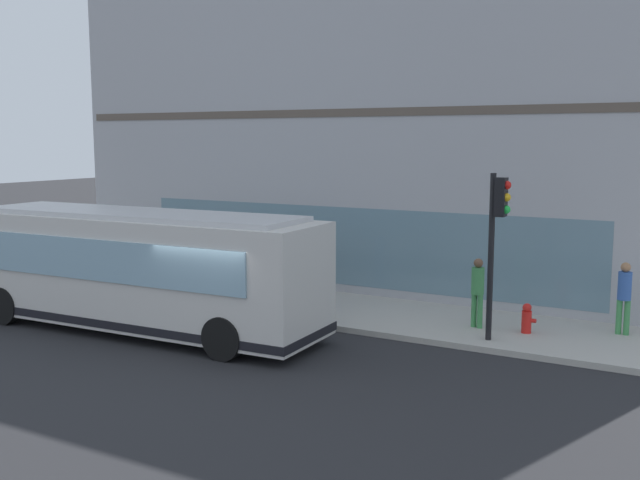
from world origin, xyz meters
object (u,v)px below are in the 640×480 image
Objects in this scene: pedestrian_near_building_entrance at (321,270)px; city_bus_nearside at (138,271)px; fire_hydrant at (527,318)px; pedestrian_walking_along_curb at (478,288)px; traffic_light_near_corner at (497,225)px; pedestrian_by_light_pole at (624,293)px; pedestrian_near_hydrant at (294,259)px.

city_bus_nearside is at bearing 143.80° from pedestrian_near_building_entrance.
pedestrian_walking_along_curb is (-0.09, 1.23, 0.66)m from fire_hydrant.
city_bus_nearside is 5.73× the size of pedestrian_walking_along_curb.
city_bus_nearside reaches higher than fire_hydrant.
city_bus_nearside is 2.56× the size of traffic_light_near_corner.
pedestrian_by_light_pole is at bearing -65.01° from city_bus_nearside.
fire_hydrant is (1.07, -0.51, -2.39)m from traffic_light_near_corner.
pedestrian_walking_along_curb is (-0.14, -4.61, -0.01)m from pedestrian_near_building_entrance.
pedestrian_by_light_pole is at bearing -83.06° from pedestrian_near_building_entrance.
fire_hydrant is 0.41× the size of pedestrian_near_hydrant.
pedestrian_near_building_entrance is at bearing 78.18° from traffic_light_near_corner.
pedestrian_walking_along_curb is (0.97, 0.72, -1.73)m from traffic_light_near_corner.
pedestrian_near_hydrant is (0.16, 9.51, 0.03)m from pedestrian_by_light_pole.
pedestrian_near_building_entrance and pedestrian_by_light_pole have the same top height.
traffic_light_near_corner is 2.67m from fire_hydrant.
pedestrian_near_hydrant reaches higher than pedestrian_near_building_entrance.
pedestrian_by_light_pole is (2.08, -2.58, -1.72)m from traffic_light_near_corner.
fire_hydrant is 5.88m from pedestrian_near_building_entrance.
traffic_light_near_corner is 2.11m from pedestrian_walking_along_curb.
pedestrian_near_hydrant reaches higher than pedestrian_walking_along_curb.
pedestrian_by_light_pole is at bearing -63.97° from fire_hydrant.
pedestrian_walking_along_curb is (3.99, -7.64, -0.38)m from city_bus_nearside.
pedestrian_by_light_pole is at bearing -71.49° from pedestrian_walking_along_curb.
pedestrian_near_hydrant is (1.12, 1.60, 0.03)m from pedestrian_near_building_entrance.
pedestrian_walking_along_curb is 3.48m from pedestrian_by_light_pole.
pedestrian_near_building_entrance is at bearing -36.20° from city_bus_nearside.
traffic_light_near_corner is 2.22× the size of pedestrian_by_light_pole.
pedestrian_by_light_pole is at bearing -90.94° from pedestrian_near_hydrant.
pedestrian_walking_along_curb is at bearing -91.76° from pedestrian_near_building_entrance.
traffic_light_near_corner reaches higher than fire_hydrant.
pedestrian_near_building_entrance is 7.97m from pedestrian_by_light_pole.
pedestrian_near_building_entrance is 0.98× the size of pedestrian_near_hydrant.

